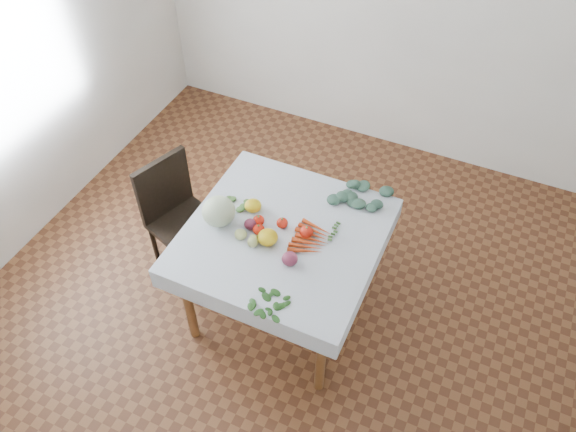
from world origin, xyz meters
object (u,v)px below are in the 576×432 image
object	(u,v)px
table	(283,244)
chair	(176,210)
heirloom_back	(253,206)
carrot_bunch	(311,239)
cabbage	(219,211)

from	to	relation	value
table	chair	xyz separation A→B (m)	(-0.83, 0.08, -0.14)
heirloom_back	table	bearing A→B (deg)	-21.50
table	chair	bearing A→B (deg)	174.50
heirloom_back	carrot_bunch	bearing A→B (deg)	-10.90
table	chair	world-z (taller)	chair
chair	heirloom_back	world-z (taller)	chair
table	cabbage	bearing A→B (deg)	-169.20
chair	heirloom_back	size ratio (longest dim) A/B	8.60
cabbage	heirloom_back	world-z (taller)	cabbage
cabbage	heirloom_back	size ratio (longest dim) A/B	1.91
chair	heirloom_back	bearing A→B (deg)	1.67
cabbage	heirloom_back	bearing A→B (deg)	51.09
table	heirloom_back	distance (m)	0.30
carrot_bunch	chair	bearing A→B (deg)	176.38
table	carrot_bunch	bearing A→B (deg)	5.52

